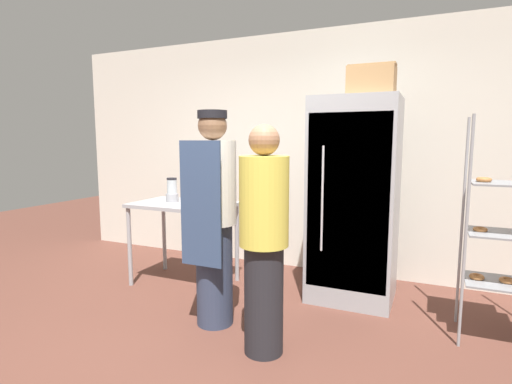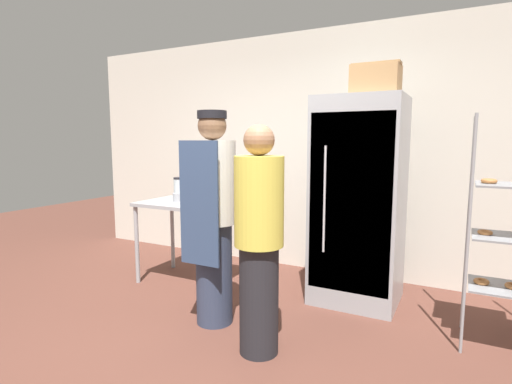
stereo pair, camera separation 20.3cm
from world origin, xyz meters
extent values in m
plane|color=brown|center=(0.00, 0.00, 0.00)|extent=(14.00, 14.00, 0.00)
cube|color=silver|center=(0.00, 2.31, 1.37)|extent=(6.40, 0.12, 2.73)
cube|color=#9EA0A5|center=(0.71, 1.57, 0.95)|extent=(0.77, 0.69, 1.90)
cube|color=gray|center=(0.71, 1.23, 0.97)|extent=(0.71, 0.02, 1.56)
cylinder|color=silver|center=(0.50, 1.21, 1.00)|extent=(0.02, 0.02, 0.94)
cylinder|color=#93969B|center=(1.62, 0.95, 0.85)|extent=(0.02, 0.02, 1.69)
cylinder|color=#93969B|center=(1.62, 1.39, 0.85)|extent=(0.02, 0.02, 1.69)
cube|color=gray|center=(1.93, 1.17, 0.45)|extent=(0.57, 0.40, 0.01)
torus|color=#AD6B38|center=(1.73, 1.17, 0.48)|extent=(0.11, 0.11, 0.03)
torus|color=#AD6B38|center=(1.93, 1.17, 0.48)|extent=(0.11, 0.11, 0.03)
cube|color=gray|center=(1.93, 1.17, 0.83)|extent=(0.57, 0.40, 0.01)
torus|color=#AD6B38|center=(1.73, 1.17, 0.85)|extent=(0.10, 0.10, 0.03)
torus|color=#AD6B38|center=(1.73, 1.17, 1.22)|extent=(0.10, 0.10, 0.03)
cube|color=#9EA0A5|center=(-0.98, 1.23, 0.85)|extent=(1.04, 0.66, 0.04)
cylinder|color=#9EA0A5|center=(-1.46, 0.94, 0.41)|extent=(0.04, 0.04, 0.83)
cylinder|color=#9EA0A5|center=(-0.51, 0.94, 0.41)|extent=(0.04, 0.04, 0.83)
cylinder|color=#9EA0A5|center=(-1.46, 1.52, 0.41)|extent=(0.04, 0.04, 0.83)
cylinder|color=#9EA0A5|center=(-0.51, 1.52, 0.41)|extent=(0.04, 0.04, 0.83)
cube|color=silver|center=(-0.69, 1.27, 0.89)|extent=(0.25, 0.24, 0.05)
cube|color=silver|center=(-0.69, 1.40, 1.03)|extent=(0.24, 0.01, 0.24)
torus|color=#C66B84|center=(-0.75, 1.21, 0.93)|extent=(0.09, 0.09, 0.03)
torus|color=#C66B84|center=(-0.69, 1.21, 0.93)|extent=(0.09, 0.09, 0.03)
torus|color=#C66B84|center=(-0.63, 1.21, 0.93)|extent=(0.09, 0.09, 0.03)
torus|color=#C66B84|center=(-0.75, 1.27, 0.93)|extent=(0.09, 0.09, 0.03)
torus|color=#C66B84|center=(-0.69, 1.27, 0.93)|extent=(0.09, 0.09, 0.03)
torus|color=#C66B84|center=(-0.63, 1.27, 0.93)|extent=(0.09, 0.09, 0.03)
torus|color=#C66B84|center=(-0.75, 1.33, 0.93)|extent=(0.09, 0.09, 0.03)
cylinder|color=#99999E|center=(-1.13, 1.25, 0.91)|extent=(0.13, 0.13, 0.09)
cylinder|color=#B2BCC1|center=(-1.13, 1.25, 1.03)|extent=(0.10, 0.10, 0.15)
cylinder|color=black|center=(-1.13, 1.25, 1.11)|extent=(0.10, 0.10, 0.02)
cube|color=#A87F51|center=(0.85, 1.47, 2.02)|extent=(0.39, 0.29, 0.24)
cube|color=#977249|center=(0.85, 1.47, 2.16)|extent=(0.40, 0.15, 0.02)
cylinder|color=#333D56|center=(-0.22, 0.54, 0.42)|extent=(0.30, 0.30, 0.84)
cylinder|color=silver|center=(-0.22, 0.54, 1.18)|extent=(0.37, 0.37, 0.67)
sphere|color=brown|center=(-0.22, 0.54, 1.63)|extent=(0.23, 0.23, 0.23)
cube|color=#33476B|center=(-0.22, 0.35, 1.03)|extent=(0.35, 0.02, 0.96)
cylinder|color=black|center=(-0.22, 0.54, 1.71)|extent=(0.23, 0.23, 0.06)
cylinder|color=#232328|center=(0.33, 0.29, 0.39)|extent=(0.28, 0.28, 0.79)
cylinder|color=#DBCC4C|center=(0.33, 0.29, 1.10)|extent=(0.34, 0.34, 0.62)
sphere|color=#9E7051|center=(0.33, 0.29, 1.51)|extent=(0.21, 0.21, 0.21)
camera|label=1|loc=(1.39, -2.20, 1.51)|focal=28.00mm
camera|label=2|loc=(1.57, -2.11, 1.51)|focal=28.00mm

